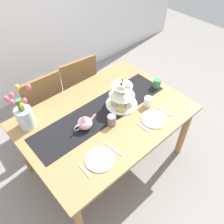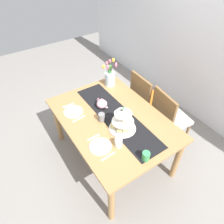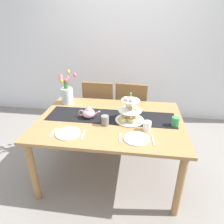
{
  "view_description": "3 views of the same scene",
  "coord_description": "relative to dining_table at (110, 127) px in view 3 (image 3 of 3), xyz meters",
  "views": [
    {
      "loc": [
        -0.94,
        -1.13,
        2.24
      ],
      "look_at": [
        0.04,
        -0.05,
        0.78
      ],
      "focal_mm": 37.08,
      "sensor_mm": 36.0,
      "label": 1
    },
    {
      "loc": [
        1.44,
        -0.96,
        2.4
      ],
      "look_at": [
        -0.03,
        0.02,
        0.79
      ],
      "focal_mm": 32.92,
      "sensor_mm": 36.0,
      "label": 2
    },
    {
      "loc": [
        0.27,
        -1.82,
        1.71
      ],
      "look_at": [
        0.02,
        0.03,
        0.8
      ],
      "focal_mm": 31.65,
      "sensor_mm": 36.0,
      "label": 3
    }
  ],
  "objects": [
    {
      "name": "table_runner",
      "position": [
        0.0,
        0.06,
        0.1
      ],
      "size": [
        1.37,
        0.35,
        0.0
      ],
      "primitive_type": "cube",
      "color": "black",
      "rests_on": "dining_table"
    },
    {
      "name": "dinner_plate_left",
      "position": [
        -0.34,
        -0.34,
        0.1
      ],
      "size": [
        0.23,
        0.23,
        0.01
      ],
      "primitive_type": "cylinder",
      "color": "white",
      "rests_on": "dining_table"
    },
    {
      "name": "room_wall_rear",
      "position": [
        0.0,
        1.64,
        0.67
      ],
      "size": [
        6.0,
        0.08,
        2.6
      ],
      "primitive_type": "cube",
      "color": "silver",
      "rests_on": "ground_plane"
    },
    {
      "name": "knife_left",
      "position": [
        -0.2,
        -0.34,
        0.1
      ],
      "size": [
        0.03,
        0.17,
        0.01
      ],
      "primitive_type": "cube",
      "rotation": [
        0.0,
        0.0,
        0.09
      ],
      "color": "silver",
      "rests_on": "dining_table"
    },
    {
      "name": "knife_right",
      "position": [
        0.43,
        -0.34,
        0.1
      ],
      "size": [
        0.03,
        0.17,
        0.01
      ],
      "primitive_type": "cube",
      "rotation": [
        0.0,
        0.0,
        0.07
      ],
      "color": "silver",
      "rests_on": "dining_table"
    },
    {
      "name": "chair_right",
      "position": [
        0.2,
        0.77,
        -0.13
      ],
      "size": [
        0.47,
        0.47,
        0.91
      ],
      "color": "brown",
      "rests_on": "ground_plane"
    },
    {
      "name": "tulip_vase",
      "position": [
        -0.58,
        0.35,
        0.22
      ],
      "size": [
        0.22,
        0.23,
        0.42
      ],
      "color": "silver",
      "rests_on": "dining_table"
    },
    {
      "name": "mug_white_text",
      "position": [
        0.38,
        -0.18,
        0.14
      ],
      "size": [
        0.08,
        0.08,
        0.09
      ],
      "primitive_type": "cylinder",
      "color": "white",
      "rests_on": "dining_table"
    },
    {
      "name": "teapot",
      "position": [
        -0.23,
        0.0,
        0.15
      ],
      "size": [
        0.24,
        0.13,
        0.14
      ],
      "color": "#E5A8BC",
      "rests_on": "table_runner"
    },
    {
      "name": "fork_right",
      "position": [
        0.14,
        -0.34,
        0.1
      ],
      "size": [
        0.02,
        0.15,
        0.01
      ],
      "primitive_type": "cube",
      "rotation": [
        0.0,
        0.0,
        0.04
      ],
      "color": "silver",
      "rests_on": "dining_table"
    },
    {
      "name": "dinner_plate_right",
      "position": [
        0.29,
        -0.34,
        0.1
      ],
      "size": [
        0.23,
        0.23,
        0.01
      ],
      "primitive_type": "cylinder",
      "color": "white",
      "rests_on": "dining_table"
    },
    {
      "name": "tiered_cake_stand",
      "position": [
        0.2,
        -0.0,
        0.18
      ],
      "size": [
        0.3,
        0.3,
        0.3
      ],
      "color": "beige",
      "rests_on": "table_runner"
    },
    {
      "name": "fork_left",
      "position": [
        -0.49,
        -0.34,
        0.1
      ],
      "size": [
        0.02,
        0.15,
        0.01
      ],
      "primitive_type": "cube",
      "rotation": [
        0.0,
        0.0,
        -0.04
      ],
      "color": "silver",
      "rests_on": "dining_table"
    },
    {
      "name": "dining_table",
      "position": [
        0.0,
        0.0,
        0.0
      ],
      "size": [
        1.52,
        1.08,
        0.73
      ],
      "color": "#A37747",
      "rests_on": "ground_plane"
    },
    {
      "name": "mug_grey",
      "position": [
        -0.03,
        -0.12,
        0.15
      ],
      "size": [
        0.08,
        0.08,
        0.09
      ],
      "primitive_type": "cylinder",
      "color": "slate",
      "rests_on": "table_runner"
    },
    {
      "name": "chair_left",
      "position": [
        -0.26,
        0.77,
        -0.13
      ],
      "size": [
        0.44,
        0.44,
        0.91
      ],
      "color": "brown",
      "rests_on": "ground_plane"
    },
    {
      "name": "ground_plane",
      "position": [
        0.0,
        0.0,
        -0.63
      ],
      "size": [
        8.0,
        8.0,
        0.0
      ],
      "primitive_type": "plane",
      "color": "gray"
    },
    {
      "name": "mug_orange",
      "position": [
        0.66,
        -0.05,
        0.14
      ],
      "size": [
        0.08,
        0.08,
        0.09
      ],
      "primitive_type": "cylinder",
      "color": "#389356",
      "rests_on": "dining_table"
    }
  ]
}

